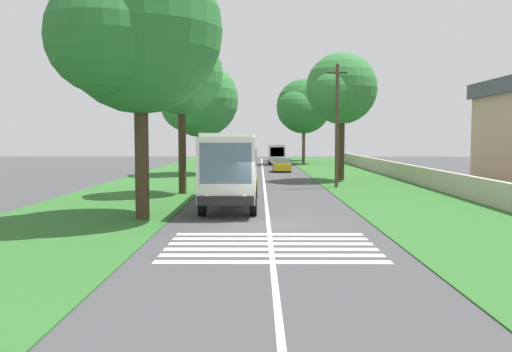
{
  "coord_description": "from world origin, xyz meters",
  "views": [
    {
      "loc": [
        -21.95,
        0.38,
        3.54
      ],
      "look_at": [
        5.7,
        0.54,
        1.6
      ],
      "focal_mm": 38.72,
      "sensor_mm": 36.0,
      "label": 1
    }
  ],
  "objects_px": {
    "trailing_car_1": "(282,165)",
    "roadside_tree_right_2": "(303,111)",
    "roadside_tree_left_2": "(198,102)",
    "coach_bus": "(232,164)",
    "trailing_car_0": "(241,169)",
    "roadside_tree_left_0": "(179,76)",
    "utility_pole": "(337,124)",
    "trailing_car_2": "(248,161)",
    "roadside_tree_right_1": "(302,108)",
    "roadside_tree_right_0": "(340,91)",
    "pedestrian": "(143,197)",
    "trailing_minibus_0": "(277,152)",
    "roadside_tree_left_1": "(137,37)"
  },
  "relations": [
    {
      "from": "trailing_car_1",
      "to": "roadside_tree_right_2",
      "type": "height_order",
      "value": "roadside_tree_right_2"
    },
    {
      "from": "roadside_tree_left_2",
      "to": "coach_bus",
      "type": "bearing_deg",
      "value": -169.65
    },
    {
      "from": "trailing_car_0",
      "to": "trailing_car_1",
      "type": "xyz_separation_m",
      "value": [
        7.5,
        -3.96,
        0.0
      ]
    },
    {
      "from": "roadside_tree_left_0",
      "to": "utility_pole",
      "type": "relative_size",
      "value": 1.17
    },
    {
      "from": "trailing_car_2",
      "to": "utility_pole",
      "type": "relative_size",
      "value": 0.5
    },
    {
      "from": "trailing_car_0",
      "to": "utility_pole",
      "type": "height_order",
      "value": "utility_pole"
    },
    {
      "from": "trailing_car_2",
      "to": "roadside_tree_right_2",
      "type": "relative_size",
      "value": 0.4
    },
    {
      "from": "trailing_car_2",
      "to": "roadside_tree_right_2",
      "type": "height_order",
      "value": "roadside_tree_right_2"
    },
    {
      "from": "roadside_tree_right_2",
      "to": "roadside_tree_right_1",
      "type": "bearing_deg",
      "value": 174.72
    },
    {
      "from": "trailing_car_1",
      "to": "roadside_tree_left_2",
      "type": "bearing_deg",
      "value": 118.8
    },
    {
      "from": "roadside_tree_left_2",
      "to": "roadside_tree_right_1",
      "type": "bearing_deg",
      "value": -28.85
    },
    {
      "from": "roadside_tree_right_2",
      "to": "trailing_car_0",
      "type": "bearing_deg",
      "value": 166.46
    },
    {
      "from": "roadside_tree_right_0",
      "to": "pedestrian",
      "type": "xyz_separation_m",
      "value": [
        -21.2,
        11.69,
        -6.42
      ]
    },
    {
      "from": "trailing_car_2",
      "to": "pedestrian",
      "type": "distance_m",
      "value": 42.04
    },
    {
      "from": "roadside_tree_right_1",
      "to": "pedestrian",
      "type": "relative_size",
      "value": 6.6
    },
    {
      "from": "trailing_car_1",
      "to": "trailing_minibus_0",
      "type": "xyz_separation_m",
      "value": [
        16.46,
        0.02,
        0.88
      ]
    },
    {
      "from": "trailing_car_1",
      "to": "roadside_tree_left_1",
      "type": "bearing_deg",
      "value": 167.24
    },
    {
      "from": "trailing_car_1",
      "to": "roadside_tree_left_0",
      "type": "bearing_deg",
      "value": 162.25
    },
    {
      "from": "roadside_tree_right_2",
      "to": "roadside_tree_right_0",
      "type": "bearing_deg",
      "value": 179.94
    },
    {
      "from": "roadside_tree_left_1",
      "to": "utility_pole",
      "type": "distance_m",
      "value": 18.64
    },
    {
      "from": "roadside_tree_left_2",
      "to": "utility_pole",
      "type": "height_order",
      "value": "roadside_tree_left_2"
    },
    {
      "from": "roadside_tree_left_0",
      "to": "utility_pole",
      "type": "distance_m",
      "value": 11.57
    },
    {
      "from": "utility_pole",
      "to": "roadside_tree_left_2",
      "type": "bearing_deg",
      "value": 38.89
    },
    {
      "from": "trailing_minibus_0",
      "to": "roadside_tree_left_2",
      "type": "distance_m",
      "value": 23.05
    },
    {
      "from": "trailing_car_1",
      "to": "roadside_tree_right_2",
      "type": "xyz_separation_m",
      "value": [
        26.65,
        -4.27,
        6.77
      ]
    },
    {
      "from": "roadside_tree_right_1",
      "to": "trailing_minibus_0",
      "type": "bearing_deg",
      "value": 86.62
    },
    {
      "from": "trailing_minibus_0",
      "to": "roadside_tree_left_2",
      "type": "xyz_separation_m",
      "value": [
        -20.91,
        8.08,
        5.36
      ]
    },
    {
      "from": "roadside_tree_right_1",
      "to": "trailing_car_2",
      "type": "bearing_deg",
      "value": 136.15
    },
    {
      "from": "roadside_tree_right_2",
      "to": "utility_pole",
      "type": "bearing_deg",
      "value": 178.49
    },
    {
      "from": "trailing_minibus_0",
      "to": "pedestrian",
      "type": "relative_size",
      "value": 3.55
    },
    {
      "from": "trailing_minibus_0",
      "to": "roadside_tree_right_1",
      "type": "relative_size",
      "value": 0.54
    },
    {
      "from": "trailing_car_1",
      "to": "utility_pole",
      "type": "relative_size",
      "value": 0.5
    },
    {
      "from": "trailing_car_0",
      "to": "coach_bus",
      "type": "bearing_deg",
      "value": -179.44
    },
    {
      "from": "trailing_minibus_0",
      "to": "utility_pole",
      "type": "xyz_separation_m",
      "value": [
        -34.78,
        -3.11,
        2.92
      ]
    },
    {
      "from": "pedestrian",
      "to": "roadside_tree_right_2",
      "type": "bearing_deg",
      "value": -11.15
    },
    {
      "from": "roadside_tree_left_1",
      "to": "roadside_tree_right_1",
      "type": "bearing_deg",
      "value": -12.34
    },
    {
      "from": "roadside_tree_left_2",
      "to": "roadside_tree_right_0",
      "type": "relative_size",
      "value": 1.02
    },
    {
      "from": "trailing_car_2",
      "to": "trailing_minibus_0",
      "type": "bearing_deg",
      "value": -25.93
    },
    {
      "from": "trailing_minibus_0",
      "to": "roadside_tree_right_0",
      "type": "bearing_deg",
      "value": -171.4
    },
    {
      "from": "roadside_tree_right_0",
      "to": "utility_pole",
      "type": "xyz_separation_m",
      "value": [
        -6.69,
        1.14,
        -2.87
      ]
    },
    {
      "from": "roadside_tree_right_1",
      "to": "roadside_tree_right_0",
      "type": "bearing_deg",
      "value": -178.11
    },
    {
      "from": "trailing_minibus_0",
      "to": "roadside_tree_right_1",
      "type": "xyz_separation_m",
      "value": [
        -0.2,
        -3.33,
        5.85
      ]
    },
    {
      "from": "coach_bus",
      "to": "pedestrian",
      "type": "bearing_deg",
      "value": 140.96
    },
    {
      "from": "trailing_car_0",
      "to": "pedestrian",
      "type": "height_order",
      "value": "pedestrian"
    },
    {
      "from": "trailing_minibus_0",
      "to": "trailing_car_2",
      "type": "bearing_deg",
      "value": 154.07
    },
    {
      "from": "roadside_tree_left_2",
      "to": "roadside_tree_left_0",
      "type": "bearing_deg",
      "value": -177.33
    },
    {
      "from": "coach_bus",
      "to": "trailing_car_0",
      "type": "distance_m",
      "value": 20.82
    },
    {
      "from": "trailing_car_1",
      "to": "roadside_tree_left_1",
      "type": "xyz_separation_m",
      "value": [
        -33.28,
        7.54,
        7.12
      ]
    },
    {
      "from": "coach_bus",
      "to": "utility_pole",
      "type": "height_order",
      "value": "utility_pole"
    },
    {
      "from": "trailing_car_1",
      "to": "utility_pole",
      "type": "distance_m",
      "value": 18.97
    }
  ]
}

